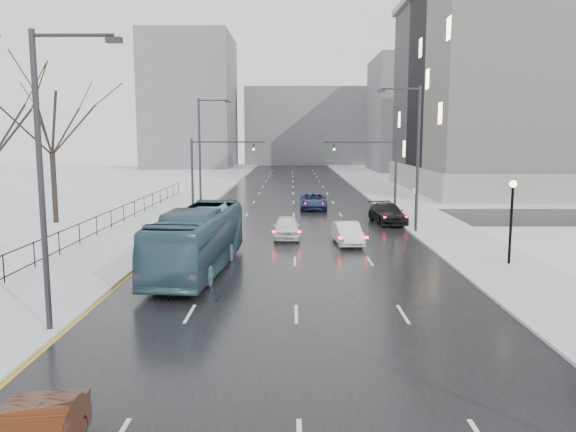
{
  "coord_description": "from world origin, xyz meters",
  "views": [
    {
      "loc": [
        -0.18,
        1.72,
        6.63
      ],
      "look_at": [
        -0.37,
        30.83,
        2.5
      ],
      "focal_mm": 35.0,
      "sensor_mm": 36.0,
      "label": 1
    }
  ],
  "objects_px": {
    "mast_signal_left": "(205,167)",
    "sedan_center_near": "(287,227)",
    "sedan_right_cross": "(313,201)",
    "streetlight_l_far": "(202,148)",
    "lamppost_r_mid": "(512,210)",
    "streetlight_r_mid": "(415,152)",
    "bus": "(198,240)",
    "tree_park_e": "(56,224)",
    "mast_signal_right": "(383,168)",
    "no_uturn_sign": "(415,194)",
    "streetlight_l_near": "(47,168)",
    "sedan_right_far": "(388,213)",
    "sedan_right_near": "(347,233)"
  },
  "relations": [
    {
      "from": "tree_park_e",
      "to": "streetlight_r_mid",
      "type": "distance_m",
      "value": 27.25
    },
    {
      "from": "mast_signal_right",
      "to": "bus",
      "type": "relative_size",
      "value": 0.58
    },
    {
      "from": "no_uturn_sign",
      "to": "sedan_right_cross",
      "type": "bearing_deg",
      "value": 129.69
    },
    {
      "from": "lamppost_r_mid",
      "to": "sedan_right_far",
      "type": "bearing_deg",
      "value": 104.76
    },
    {
      "from": "mast_signal_left",
      "to": "bus",
      "type": "relative_size",
      "value": 0.58
    },
    {
      "from": "sedan_right_near",
      "to": "streetlight_r_mid",
      "type": "bearing_deg",
      "value": 35.22
    },
    {
      "from": "streetlight_l_near",
      "to": "mast_signal_right",
      "type": "relative_size",
      "value": 1.54
    },
    {
      "from": "streetlight_l_far",
      "to": "streetlight_l_near",
      "type": "bearing_deg",
      "value": -90.0
    },
    {
      "from": "streetlight_l_near",
      "to": "sedan_center_near",
      "type": "xyz_separation_m",
      "value": [
        7.67,
        17.95,
        -4.86
      ]
    },
    {
      "from": "lamppost_r_mid",
      "to": "no_uturn_sign",
      "type": "distance_m",
      "value": 14.13
    },
    {
      "from": "streetlight_l_near",
      "to": "no_uturn_sign",
      "type": "relative_size",
      "value": 3.7
    },
    {
      "from": "lamppost_r_mid",
      "to": "no_uturn_sign",
      "type": "bearing_deg",
      "value": 97.33
    },
    {
      "from": "mast_signal_left",
      "to": "sedan_center_near",
      "type": "distance_m",
      "value": 12.6
    },
    {
      "from": "lamppost_r_mid",
      "to": "sedan_right_far",
      "type": "height_order",
      "value": "lamppost_r_mid"
    },
    {
      "from": "streetlight_l_far",
      "to": "lamppost_r_mid",
      "type": "distance_m",
      "value": 29.3
    },
    {
      "from": "no_uturn_sign",
      "to": "lamppost_r_mid",
      "type": "bearing_deg",
      "value": -82.67
    },
    {
      "from": "sedan_right_near",
      "to": "sedan_right_cross",
      "type": "bearing_deg",
      "value": 89.7
    },
    {
      "from": "lamppost_r_mid",
      "to": "sedan_right_near",
      "type": "relative_size",
      "value": 1.03
    },
    {
      "from": "sedan_right_cross",
      "to": "lamppost_r_mid",
      "type": "bearing_deg",
      "value": -67.28
    },
    {
      "from": "streetlight_l_far",
      "to": "lamppost_r_mid",
      "type": "height_order",
      "value": "streetlight_l_far"
    },
    {
      "from": "bus",
      "to": "sedan_right_far",
      "type": "distance_m",
      "value": 19.68
    },
    {
      "from": "streetlight_l_near",
      "to": "streetlight_l_far",
      "type": "relative_size",
      "value": 1.0
    },
    {
      "from": "streetlight_l_near",
      "to": "mast_signal_left",
      "type": "distance_m",
      "value": 28.05
    },
    {
      "from": "sedan_center_near",
      "to": "sedan_right_near",
      "type": "distance_m",
      "value": 4.32
    },
    {
      "from": "mast_signal_right",
      "to": "bus",
      "type": "bearing_deg",
      "value": -122.34
    },
    {
      "from": "mast_signal_left",
      "to": "sedan_right_cross",
      "type": "xyz_separation_m",
      "value": [
        9.15,
        4.89,
        -3.34
      ]
    },
    {
      "from": "no_uturn_sign",
      "to": "streetlight_l_near",
      "type": "bearing_deg",
      "value": -125.89
    },
    {
      "from": "streetlight_l_far",
      "to": "lamppost_r_mid",
      "type": "bearing_deg",
      "value": -48.94
    },
    {
      "from": "lamppost_r_mid",
      "to": "no_uturn_sign",
      "type": "xyz_separation_m",
      "value": [
        -1.8,
        14.0,
        -0.64
      ]
    },
    {
      "from": "streetlight_r_mid",
      "to": "no_uturn_sign",
      "type": "relative_size",
      "value": 3.7
    },
    {
      "from": "streetlight_r_mid",
      "to": "streetlight_l_far",
      "type": "distance_m",
      "value": 20.27
    },
    {
      "from": "streetlight_l_near",
      "to": "sedan_right_cross",
      "type": "xyz_separation_m",
      "value": [
        9.99,
        32.89,
        -4.85
      ]
    },
    {
      "from": "no_uturn_sign",
      "to": "bus",
      "type": "bearing_deg",
      "value": -132.73
    },
    {
      "from": "streetlight_r_mid",
      "to": "mast_signal_left",
      "type": "bearing_deg",
      "value": 152.69
    },
    {
      "from": "bus",
      "to": "sedan_right_near",
      "type": "relative_size",
      "value": 2.7
    },
    {
      "from": "no_uturn_sign",
      "to": "mast_signal_right",
      "type": "bearing_deg",
      "value": 115.11
    },
    {
      "from": "streetlight_l_far",
      "to": "sedan_right_cross",
      "type": "height_order",
      "value": "streetlight_l_far"
    },
    {
      "from": "mast_signal_left",
      "to": "bus",
      "type": "height_order",
      "value": "mast_signal_left"
    },
    {
      "from": "mast_signal_right",
      "to": "streetlight_l_far",
      "type": "bearing_deg",
      "value": 165.52
    },
    {
      "from": "sedan_center_near",
      "to": "sedan_right_cross",
      "type": "bearing_deg",
      "value": 80.65
    },
    {
      "from": "sedan_center_near",
      "to": "sedan_right_cross",
      "type": "xyz_separation_m",
      "value": [
        2.32,
        14.94,
        0.01
      ]
    },
    {
      "from": "mast_signal_left",
      "to": "sedan_right_cross",
      "type": "distance_m",
      "value": 10.9
    },
    {
      "from": "streetlight_l_far",
      "to": "sedan_center_near",
      "type": "bearing_deg",
      "value": -61.37
    },
    {
      "from": "streetlight_r_mid",
      "to": "bus",
      "type": "relative_size",
      "value": 0.89
    },
    {
      "from": "lamppost_r_mid",
      "to": "sedan_center_near",
      "type": "height_order",
      "value": "lamppost_r_mid"
    },
    {
      "from": "streetlight_r_mid",
      "to": "tree_park_e",
      "type": "bearing_deg",
      "value": 171.37
    },
    {
      "from": "sedan_center_near",
      "to": "streetlight_r_mid",
      "type": "bearing_deg",
      "value": 12.76
    },
    {
      "from": "streetlight_l_far",
      "to": "mast_signal_left",
      "type": "bearing_deg",
      "value": -78.13
    },
    {
      "from": "sedan_right_near",
      "to": "streetlight_l_far",
      "type": "bearing_deg",
      "value": 120.12
    },
    {
      "from": "streetlight_l_near",
      "to": "sedan_right_far",
      "type": "height_order",
      "value": "streetlight_l_near"
    }
  ]
}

